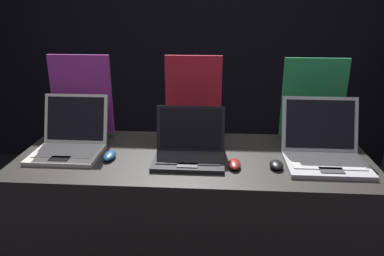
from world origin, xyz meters
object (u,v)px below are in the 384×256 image
at_px(mouse_middle, 234,164).
at_px(laptop_middle, 189,148).
at_px(promo_stand_middle, 193,100).
at_px(mouse_back, 276,165).
at_px(mouse_front, 109,156).
at_px(promo_stand_back, 313,102).
at_px(laptop_front, 70,140).
at_px(promo_stand_front, 82,99).
at_px(laptop_back, 324,148).

bearing_deg(mouse_middle, laptop_middle, 159.74).
height_order(mouse_middle, promo_stand_middle, promo_stand_middle).
bearing_deg(mouse_back, mouse_front, 176.34).
bearing_deg(promo_stand_middle, promo_stand_back, 0.75).
relative_size(laptop_front, mouse_front, 3.10).
bearing_deg(promo_stand_front, laptop_front, -90.00).
bearing_deg(mouse_back, mouse_middle, -178.26).
height_order(laptop_middle, mouse_middle, laptop_middle).
height_order(mouse_front, mouse_middle, same).
relative_size(laptop_middle, promo_stand_back, 0.75).
bearing_deg(laptop_middle, mouse_back, -10.20).
xyz_separation_m(laptop_middle, mouse_middle, (0.22, -0.08, -0.04)).
distance_m(laptop_middle, promo_stand_back, 0.75).
relative_size(mouse_front, laptop_middle, 0.33).
distance_m(promo_stand_middle, promo_stand_back, 0.66).
height_order(promo_stand_front, mouse_back, promo_stand_front).
relative_size(promo_stand_front, promo_stand_back, 1.02).
xyz_separation_m(mouse_front, promo_stand_middle, (0.40, 0.33, 0.21)).
relative_size(laptop_middle, mouse_back, 3.56).
height_order(mouse_front, promo_stand_back, promo_stand_back).
relative_size(mouse_front, promo_stand_front, 0.25).
height_order(laptop_back, promo_stand_back, promo_stand_back).
bearing_deg(promo_stand_front, mouse_back, -18.96).
distance_m(mouse_front, mouse_middle, 0.62).
distance_m(mouse_front, laptop_back, 1.06).
relative_size(laptop_front, promo_stand_front, 0.76).
xyz_separation_m(promo_stand_middle, laptop_back, (0.66, -0.28, -0.16)).
distance_m(laptop_middle, mouse_middle, 0.24).
bearing_deg(laptop_front, laptop_back, -1.51).
height_order(laptop_middle, mouse_back, laptop_middle).
distance_m(mouse_front, promo_stand_back, 1.13).
distance_m(mouse_front, promo_stand_middle, 0.56).
xyz_separation_m(laptop_front, promo_stand_front, (0.00, 0.22, 0.16)).
distance_m(promo_stand_front, promo_stand_back, 1.29).
bearing_deg(laptop_back, laptop_front, 178.49).
relative_size(mouse_middle, laptop_back, 0.31).
bearing_deg(laptop_front, laptop_middle, -5.46).
height_order(laptop_front, mouse_middle, laptop_front).
distance_m(promo_stand_front, promo_stand_middle, 0.63).
bearing_deg(promo_stand_middle, laptop_front, -158.46).
distance_m(mouse_middle, mouse_back, 0.20).
bearing_deg(laptop_back, promo_stand_back, 90.00).
bearing_deg(laptop_back, laptop_middle, -177.72).
height_order(laptop_front, mouse_back, laptop_front).
bearing_deg(mouse_middle, laptop_front, 170.54).
bearing_deg(mouse_middle, laptop_back, 13.80).
xyz_separation_m(mouse_middle, mouse_back, (0.20, 0.01, -0.00)).
bearing_deg(promo_stand_back, laptop_middle, -154.31).
bearing_deg(mouse_front, laptop_back, 2.66).
bearing_deg(mouse_front, laptop_front, 159.95).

